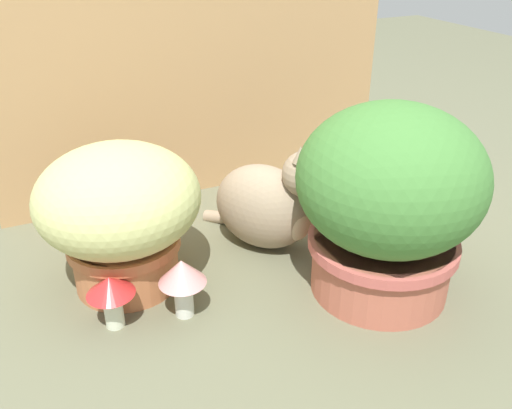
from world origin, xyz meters
The scene contains 7 objects.
ground_plane centered at (0.00, 0.00, 0.00)m, with size 6.00×6.00×0.00m, color #61624A.
cardboard_backdrop centered at (0.15, 0.57, 0.46)m, with size 1.19×0.03×0.93m, color tan.
grass_planter centered at (-0.19, 0.17, 0.19)m, with size 0.36×0.36×0.34m.
leafy_planter centered at (0.33, -0.10, 0.23)m, with size 0.40×0.40×0.44m.
cat centered at (0.18, 0.18, 0.12)m, with size 0.29×0.37×0.32m.
mushroom_ornament_red centered at (-0.25, 0.03, 0.09)m, with size 0.10×0.10×0.12m.
mushroom_ornament_pink centered at (-0.10, 0.00, 0.10)m, with size 0.10×0.10×0.14m.
Camera 1 is at (-0.35, -0.91, 0.76)m, focal length 38.28 mm.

